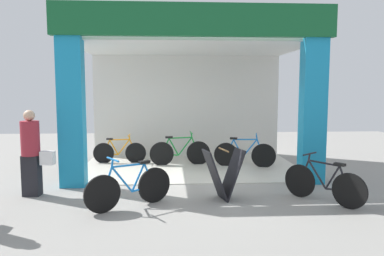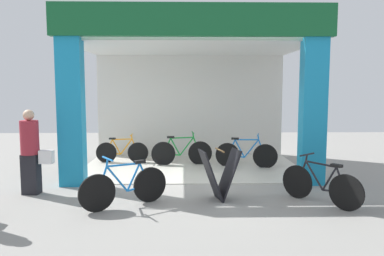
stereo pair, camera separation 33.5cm
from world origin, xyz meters
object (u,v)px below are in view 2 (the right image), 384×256
object	(u,v)px
sandwich_board_sign	(219,175)
pedestrian_0	(31,151)
bicycle_inside_1	(122,151)
bicycle_inside_2	(246,154)
bicycle_parked_1	(125,187)
bicycle_parked_0	(321,185)
bicycle_inside_0	(182,152)

from	to	relation	value
sandwich_board_sign	pedestrian_0	bearing A→B (deg)	172.94
bicycle_inside_1	bicycle_inside_2	distance (m)	3.48
bicycle_parked_1	sandwich_board_sign	world-z (taller)	sandwich_board_sign
bicycle_inside_1	pedestrian_0	size ratio (longest dim) A/B	0.88
bicycle_inside_2	bicycle_parked_0	bearing A→B (deg)	-75.31
bicycle_inside_2	pedestrian_0	bearing A→B (deg)	-152.72
bicycle_inside_1	bicycle_parked_0	bearing A→B (deg)	-42.58
bicycle_parked_0	pedestrian_0	distance (m)	5.57
bicycle_parked_0	pedestrian_0	size ratio (longest dim) A/B	0.76
bicycle_parked_0	sandwich_board_sign	world-z (taller)	sandwich_board_sign
pedestrian_0	bicycle_inside_0	bearing A→B (deg)	42.95
bicycle_parked_1	sandwich_board_sign	size ratio (longest dim) A/B	1.46
bicycle_inside_1	pedestrian_0	xyz separation A→B (m)	(-1.26, -3.12, 0.54)
bicycle_inside_0	pedestrian_0	distance (m)	4.06
bicycle_parked_0	sandwich_board_sign	distance (m)	1.84
sandwich_board_sign	bicycle_inside_0	bearing A→B (deg)	103.00
bicycle_inside_0	sandwich_board_sign	bearing A→B (deg)	-77.00
bicycle_inside_0	pedestrian_0	size ratio (longest dim) A/B	0.99
bicycle_parked_0	bicycle_parked_1	bearing A→B (deg)	-178.75
bicycle_parked_0	pedestrian_0	world-z (taller)	pedestrian_0
bicycle_inside_2	pedestrian_0	size ratio (longest dim) A/B	0.95
bicycle_parked_0	bicycle_inside_0	bearing A→B (deg)	125.89
bicycle_inside_0	pedestrian_0	xyz separation A→B (m)	(-2.95, -2.74, 0.50)
bicycle_inside_1	bicycle_inside_2	size ratio (longest dim) A/B	0.92
bicycle_parked_0	sandwich_board_sign	size ratio (longest dim) A/B	1.32
sandwich_board_sign	pedestrian_0	size ratio (longest dim) A/B	0.58
bicycle_inside_0	bicycle_inside_2	world-z (taller)	bicycle_inside_0
bicycle_inside_2	bicycle_parked_1	size ratio (longest dim) A/B	1.13
bicycle_inside_2	sandwich_board_sign	distance (m)	3.02
bicycle_inside_2	bicycle_parked_0	distance (m)	3.29
bicycle_inside_2	bicycle_inside_1	bearing A→B (deg)	168.16
bicycle_inside_1	bicycle_inside_2	world-z (taller)	bicycle_inside_2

